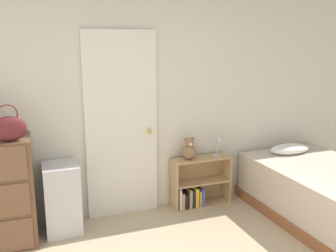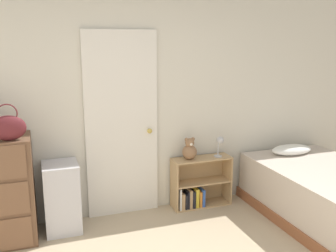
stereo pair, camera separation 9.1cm
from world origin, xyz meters
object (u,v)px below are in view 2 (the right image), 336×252
at_px(desk_lamp, 220,143).
at_px(bed, 330,196).
at_px(handbag, 8,128).
at_px(bookshelf, 197,187).
at_px(teddy_bear, 190,150).
at_px(storage_bin, 62,197).

xyz_separation_m(desk_lamp, bed, (0.93, -0.81, -0.48)).
xyz_separation_m(handbag, bookshelf, (1.98, 0.27, -0.94)).
bearing_deg(handbag, teddy_bear, 7.89).
bearing_deg(bookshelf, teddy_bear, -176.10).
bearing_deg(bookshelf, bed, -35.22).
bearing_deg(desk_lamp, bookshelf, 171.14).
xyz_separation_m(handbag, storage_bin, (0.43, 0.19, -0.81)).
bearing_deg(bed, teddy_bear, 147.17).
distance_m(storage_bin, bed, 2.86).
xyz_separation_m(teddy_bear, desk_lamp, (0.37, -0.03, 0.06)).
height_order(storage_bin, teddy_bear, teddy_bear).
xyz_separation_m(bookshelf, teddy_bear, (-0.10, -0.01, 0.47)).
height_order(desk_lamp, bed, desk_lamp).
distance_m(teddy_bear, desk_lamp, 0.37).
distance_m(handbag, storage_bin, 0.94).
bearing_deg(bed, desk_lamp, 139.21).
relative_size(teddy_bear, desk_lamp, 1.05).
xyz_separation_m(bookshelf, desk_lamp, (0.27, -0.04, 0.53)).
height_order(teddy_bear, desk_lamp, teddy_bear).
height_order(handbag, storage_bin, handbag).
bearing_deg(storage_bin, handbag, -156.41).
bearing_deg(handbag, desk_lamp, 5.74).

